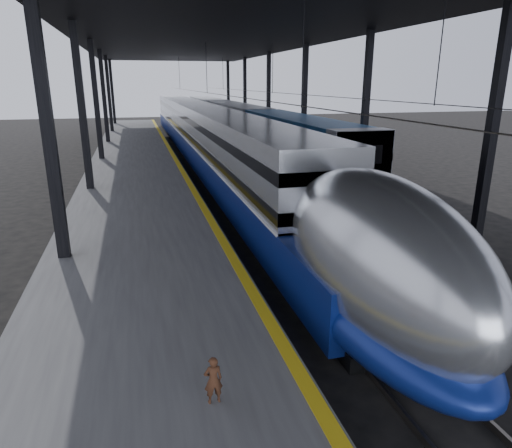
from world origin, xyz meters
name	(u,v)px	position (x,y,z in m)	size (l,w,h in m)	color
ground	(289,341)	(0.00, 0.00, 0.00)	(160.00, 160.00, 0.00)	black
platform	(136,177)	(-3.50, 20.00, 0.50)	(6.00, 80.00, 1.00)	#4C4C4F
yellow_strip	(180,167)	(-0.70, 20.00, 1.00)	(0.30, 80.00, 0.01)	gold
rails	(258,177)	(4.50, 20.00, 0.08)	(6.52, 80.00, 0.16)	slate
canopy	(216,33)	(1.90, 20.00, 9.12)	(18.00, 75.00, 9.47)	black
tgv_train	(204,137)	(2.00, 27.12, 2.07)	(3.09, 65.20, 4.43)	silver
second_train	(238,124)	(7.00, 37.13, 2.08)	(2.99, 56.05, 4.11)	navy
child	(213,380)	(-2.40, -3.01, 1.44)	(0.32, 0.21, 0.88)	#4A2918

